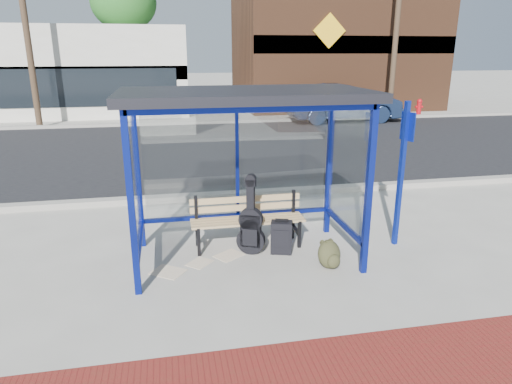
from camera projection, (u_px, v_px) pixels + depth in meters
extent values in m
plane|color=#B2ADA0|center=(246.00, 258.00, 6.70)|extent=(120.00, 120.00, 0.00)
cube|color=maroon|center=(294.00, 376.00, 4.26)|extent=(60.00, 1.00, 0.01)
cube|color=gray|center=(222.00, 195.00, 9.40)|extent=(60.00, 0.25, 0.12)
cube|color=black|center=(202.00, 149.00, 14.20)|extent=(60.00, 10.00, 0.00)
cube|color=gray|center=(192.00, 123.00, 18.96)|extent=(60.00, 0.25, 0.12)
cube|color=#B2ADA0|center=(189.00, 118.00, 20.76)|extent=(60.00, 4.00, 0.01)
cube|color=navy|center=(131.00, 207.00, 5.38)|extent=(0.08, 0.08, 2.30)
cube|color=navy|center=(369.00, 192.00, 5.93)|extent=(0.08, 0.08, 2.30)
cube|color=navy|center=(138.00, 174.00, 6.79)|extent=(0.08, 0.08, 2.30)
cube|color=navy|center=(329.00, 165.00, 7.34)|extent=(0.08, 0.08, 2.30)
cube|color=navy|center=(236.00, 97.00, 6.73)|extent=(3.00, 0.08, 0.08)
cube|color=navy|center=(256.00, 109.00, 5.33)|extent=(3.00, 0.08, 0.08)
cube|color=navy|center=(128.00, 105.00, 5.75)|extent=(0.08, 1.50, 0.08)
cube|color=navy|center=(352.00, 100.00, 6.31)|extent=(0.08, 1.50, 0.08)
cube|color=navy|center=(238.00, 215.00, 7.28)|extent=(3.00, 0.08, 0.06)
cube|color=navy|center=(139.00, 241.00, 6.30)|extent=(0.08, 1.50, 0.06)
cube|color=navy|center=(344.00, 225.00, 6.86)|extent=(0.08, 1.50, 0.06)
cube|color=navy|center=(237.00, 157.00, 7.00)|extent=(0.05, 0.05, 1.90)
cube|color=silver|center=(237.00, 160.00, 7.01)|extent=(2.84, 0.01, 1.82)
cube|color=silver|center=(134.00, 177.00, 6.03)|extent=(0.02, 1.34, 1.82)
cube|color=silver|center=(348.00, 167.00, 6.59)|extent=(0.02, 1.34, 1.82)
cube|color=black|center=(245.00, 94.00, 6.00)|extent=(3.30, 1.80, 0.12)
cube|color=#59331E|center=(333.00, 46.00, 24.57)|extent=(10.00, 7.00, 6.40)
cube|color=black|center=(359.00, 45.00, 21.33)|extent=(10.00, 0.10, 0.80)
cube|color=yellow|center=(329.00, 31.00, 20.79)|extent=(1.56, 0.06, 1.56)
cylinder|color=#4C3826|center=(128.00, 59.00, 26.03)|extent=(0.36, 0.36, 5.00)
ellipsoid|color=#19591F|center=(123.00, 2.00, 25.15)|extent=(3.60, 3.60, 3.06)
cylinder|color=#4C3826|center=(380.00, 58.00, 28.88)|extent=(0.36, 0.36, 5.00)
ellipsoid|color=#19591F|center=(384.00, 7.00, 28.00)|extent=(3.60, 3.60, 3.06)
cylinder|color=#4C3826|center=(25.00, 20.00, 16.97)|extent=(0.24, 0.24, 8.00)
cylinder|color=#4C3826|center=(397.00, 25.00, 19.73)|extent=(0.24, 0.24, 8.00)
cube|color=black|center=(199.00, 242.00, 6.71)|extent=(0.05, 0.05, 0.43)
cube|color=black|center=(196.00, 221.00, 7.00)|extent=(0.05, 0.05, 0.82)
cube|color=black|center=(198.00, 237.00, 6.89)|extent=(0.05, 0.39, 0.05)
cube|color=black|center=(299.00, 234.00, 6.99)|extent=(0.05, 0.05, 0.43)
cube|color=black|center=(293.00, 214.00, 7.29)|extent=(0.05, 0.05, 0.82)
cube|color=black|center=(296.00, 230.00, 7.17)|extent=(0.05, 0.39, 0.05)
cube|color=tan|center=(250.00, 224.00, 6.81)|extent=(1.73, 0.09, 0.03)
cube|color=tan|center=(248.00, 222.00, 6.91)|extent=(1.73, 0.09, 0.03)
cube|color=tan|center=(247.00, 219.00, 7.01)|extent=(1.73, 0.09, 0.03)
cube|color=tan|center=(246.00, 217.00, 7.11)|extent=(1.73, 0.09, 0.03)
cube|color=tan|center=(246.00, 207.00, 7.11)|extent=(1.73, 0.03, 0.10)
cube|color=tan|center=(245.00, 199.00, 7.07)|extent=(1.73, 0.03, 0.10)
cylinder|color=black|center=(251.00, 240.00, 6.79)|extent=(0.44, 0.28, 0.42)
cylinder|color=black|center=(251.00, 219.00, 6.70)|extent=(0.37, 0.25, 0.35)
cube|color=black|center=(251.00, 230.00, 6.75)|extent=(0.32, 0.23, 0.50)
cube|color=black|center=(251.00, 197.00, 6.60)|extent=(0.14, 0.14, 0.50)
cube|color=black|center=(251.00, 183.00, 6.53)|extent=(0.18, 0.15, 0.10)
cube|color=black|center=(281.00, 237.00, 6.79)|extent=(0.36, 0.28, 0.49)
cylinder|color=black|center=(274.00, 251.00, 6.87)|extent=(0.09, 0.18, 0.04)
cylinder|color=black|center=(289.00, 252.00, 6.85)|extent=(0.09, 0.18, 0.04)
cube|color=black|center=(282.00, 220.00, 6.71)|extent=(0.20, 0.09, 0.04)
cube|color=black|center=(281.00, 239.00, 6.69)|extent=(0.24, 0.09, 0.27)
ellipsoid|color=#30301B|center=(329.00, 254.00, 6.35)|extent=(0.38, 0.31, 0.40)
ellipsoid|color=#30301B|center=(334.00, 261.00, 6.26)|extent=(0.22, 0.17, 0.21)
cube|color=#30301B|center=(329.00, 241.00, 6.31)|extent=(0.12, 0.07, 0.03)
cube|color=#0D2296|center=(401.00, 176.00, 6.87)|extent=(0.08, 0.08, 2.22)
cube|color=#0D2296|center=(408.00, 126.00, 6.66)|extent=(0.09, 0.27, 0.42)
cube|color=white|center=(200.00, 263.00, 6.53)|extent=(0.43, 0.44, 0.01)
cube|color=white|center=(168.00, 272.00, 6.26)|extent=(0.55, 0.52, 0.01)
cube|color=white|center=(229.00, 255.00, 6.77)|extent=(0.50, 0.48, 0.01)
imported|color=#172642|center=(344.00, 103.00, 19.40)|extent=(4.82, 1.70, 1.58)
cylinder|color=red|center=(419.00, 109.00, 21.20)|extent=(0.22, 0.22, 0.65)
sphere|color=red|center=(420.00, 101.00, 21.09)|extent=(0.24, 0.24, 0.24)
cylinder|color=red|center=(419.00, 107.00, 21.17)|extent=(0.36, 0.16, 0.11)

